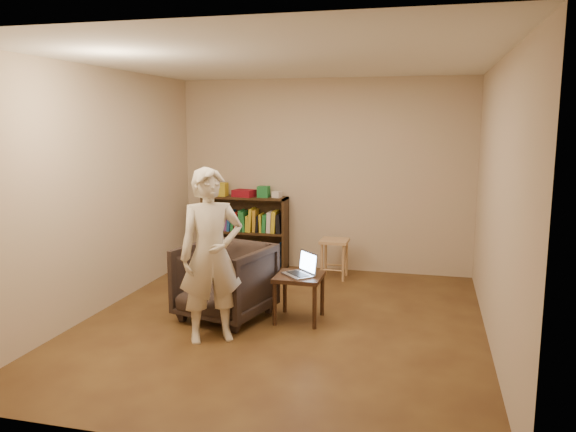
% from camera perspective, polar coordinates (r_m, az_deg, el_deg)
% --- Properties ---
extents(floor, '(4.50, 4.50, 0.00)m').
position_cam_1_polar(floor, '(5.81, -0.69, -10.87)').
color(floor, '#412715').
rests_on(floor, ground).
extents(ceiling, '(4.50, 4.50, 0.00)m').
position_cam_1_polar(ceiling, '(5.47, -0.75, 15.56)').
color(ceiling, white).
rests_on(ceiling, wall_back).
extents(wall_back, '(4.00, 0.00, 4.00)m').
position_cam_1_polar(wall_back, '(7.67, 3.63, 4.11)').
color(wall_back, '#C2B393').
rests_on(wall_back, floor).
extents(wall_left, '(0.00, 4.50, 4.50)m').
position_cam_1_polar(wall_left, '(6.31, -18.58, 2.44)').
color(wall_left, '#C2B393').
rests_on(wall_left, floor).
extents(wall_right, '(0.00, 4.50, 4.50)m').
position_cam_1_polar(wall_right, '(5.34, 20.49, 1.11)').
color(wall_right, '#C2B393').
rests_on(wall_right, floor).
extents(bookshelf, '(1.20, 0.30, 1.00)m').
position_cam_1_polar(bookshelf, '(7.92, -4.35, -2.02)').
color(bookshelf, black).
rests_on(bookshelf, floor).
extents(box_yellow, '(0.23, 0.17, 0.18)m').
position_cam_1_polar(box_yellow, '(7.91, -7.01, 2.71)').
color(box_yellow, gold).
rests_on(box_yellow, bookshelf).
extents(red_cloth, '(0.33, 0.27, 0.10)m').
position_cam_1_polar(red_cloth, '(7.79, -4.48, 2.32)').
color(red_cloth, maroon).
rests_on(red_cloth, bookshelf).
extents(box_green, '(0.15, 0.15, 0.15)m').
position_cam_1_polar(box_green, '(7.72, -2.49, 2.48)').
color(box_green, '#1E7234').
rests_on(box_green, bookshelf).
extents(box_white, '(0.13, 0.13, 0.09)m').
position_cam_1_polar(box_white, '(7.68, -1.13, 2.21)').
color(box_white, silver).
rests_on(box_white, bookshelf).
extents(stool, '(0.36, 0.36, 0.51)m').
position_cam_1_polar(stool, '(7.33, 4.74, -3.17)').
color(stool, tan).
rests_on(stool, floor).
extents(armchair, '(1.02, 1.04, 0.78)m').
position_cam_1_polar(armchair, '(5.89, -6.42, -6.62)').
color(armchair, '#2C241D').
rests_on(armchair, floor).
extents(side_table, '(0.47, 0.47, 0.48)m').
position_cam_1_polar(side_table, '(5.78, 1.13, -6.78)').
color(side_table, black).
rests_on(side_table, floor).
extents(laptop, '(0.40, 0.40, 0.24)m').
position_cam_1_polar(laptop, '(5.75, 1.46, -5.46)').
color(laptop, '#A8A8AD').
rests_on(laptop, side_table).
extents(person, '(0.71, 0.64, 1.62)m').
position_cam_1_polar(person, '(5.22, -7.81, -4.00)').
color(person, beige).
rests_on(person, floor).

